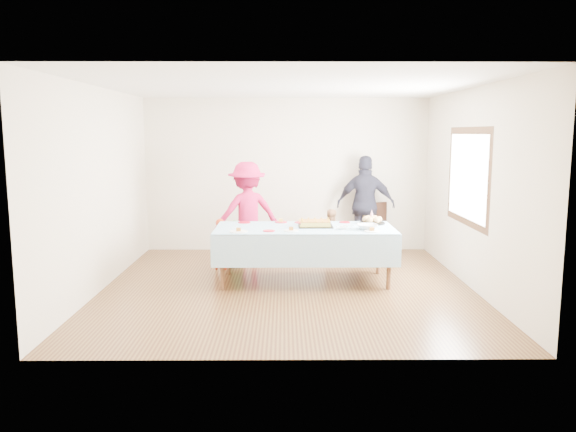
# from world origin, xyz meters

# --- Properties ---
(ground) EXTENTS (5.00, 5.00, 0.00)m
(ground) POSITION_xyz_m (0.00, 0.00, 0.00)
(ground) COLOR #442213
(ground) RESTS_ON ground
(room_walls) EXTENTS (5.04, 5.04, 2.72)m
(room_walls) POSITION_xyz_m (0.05, 0.00, 1.77)
(room_walls) COLOR beige
(room_walls) RESTS_ON ground
(party_table) EXTENTS (2.50, 1.10, 0.78)m
(party_table) POSITION_xyz_m (0.24, 0.30, 0.72)
(party_table) COLOR #54341C
(party_table) RESTS_ON ground
(birthday_cake) EXTENTS (0.48, 0.37, 0.09)m
(birthday_cake) POSITION_xyz_m (0.40, 0.37, 0.82)
(birthday_cake) COLOR black
(birthday_cake) RESTS_ON party_table
(rolls_tray) EXTENTS (0.37, 0.37, 0.11)m
(rolls_tray) POSITION_xyz_m (1.24, 0.60, 0.83)
(rolls_tray) COLOR black
(rolls_tray) RESTS_ON party_table
(punch_bowl) EXTENTS (0.29, 0.29, 0.07)m
(punch_bowl) POSITION_xyz_m (1.10, 0.13, 0.82)
(punch_bowl) COLOR silver
(punch_bowl) RESTS_ON party_table
(party_hat) EXTENTS (0.11, 0.11, 0.18)m
(party_hat) POSITION_xyz_m (1.26, 0.76, 0.87)
(party_hat) COLOR white
(party_hat) RESTS_ON party_table
(fork_pile) EXTENTS (0.24, 0.18, 0.07)m
(fork_pile) POSITION_xyz_m (0.77, 0.11, 0.81)
(fork_pile) COLOR white
(fork_pile) RESTS_ON party_table
(plate_red_far_a) EXTENTS (0.18, 0.18, 0.01)m
(plate_red_far_a) POSITION_xyz_m (-0.63, 0.70, 0.79)
(plate_red_far_a) COLOR red
(plate_red_far_a) RESTS_ON party_table
(plate_red_far_b) EXTENTS (0.18, 0.18, 0.01)m
(plate_red_far_b) POSITION_xyz_m (-0.09, 0.72, 0.79)
(plate_red_far_b) COLOR red
(plate_red_far_b) RESTS_ON party_table
(plate_red_far_c) EXTENTS (0.19, 0.19, 0.01)m
(plate_red_far_c) POSITION_xyz_m (0.20, 0.70, 0.79)
(plate_red_far_c) COLOR red
(plate_red_far_c) RESTS_ON party_table
(plate_red_far_d) EXTENTS (0.16, 0.16, 0.01)m
(plate_red_far_d) POSITION_xyz_m (0.85, 0.71, 0.79)
(plate_red_far_d) COLOR red
(plate_red_far_d) RESTS_ON party_table
(plate_red_near) EXTENTS (0.16, 0.16, 0.01)m
(plate_red_near) POSITION_xyz_m (-0.25, -0.02, 0.79)
(plate_red_near) COLOR red
(plate_red_near) RESTS_ON party_table
(plate_white_left) EXTENTS (0.24, 0.24, 0.01)m
(plate_white_left) POSITION_xyz_m (-0.65, -0.07, 0.79)
(plate_white_left) COLOR white
(plate_white_left) RESTS_ON party_table
(plate_white_mid) EXTENTS (0.20, 0.20, 0.01)m
(plate_white_mid) POSITION_xyz_m (0.05, -0.00, 0.79)
(plate_white_mid) COLOR white
(plate_white_mid) RESTS_ON party_table
(plate_white_right) EXTENTS (0.21, 0.21, 0.01)m
(plate_white_right) POSITION_xyz_m (1.14, -0.05, 0.79)
(plate_white_right) COLOR white
(plate_white_right) RESTS_ON party_table
(dining_chair) EXTENTS (0.51, 0.51, 0.89)m
(dining_chair) POSITION_xyz_m (1.64, 2.21, 0.49)
(dining_chair) COLOR black
(dining_chair) RESTS_ON ground
(toddler_left) EXTENTS (0.31, 0.22, 0.80)m
(toddler_left) POSITION_xyz_m (-1.03, 1.00, 0.40)
(toddler_left) COLOR #BE3617
(toddler_left) RESTS_ON ground
(toddler_mid) EXTENTS (0.39, 0.28, 0.75)m
(toddler_mid) POSITION_xyz_m (-0.82, 1.15, 0.37)
(toddler_mid) COLOR #2A7E41
(toddler_mid) RESTS_ON ground
(toddler_right) EXTENTS (0.43, 0.35, 0.84)m
(toddler_right) POSITION_xyz_m (0.73, 1.77, 0.42)
(toddler_right) COLOR tan
(toddler_right) RESTS_ON ground
(adult_left) EXTENTS (1.20, 0.92, 1.64)m
(adult_left) POSITION_xyz_m (-0.64, 1.48, 0.82)
(adult_left) COLOR #C0184A
(adult_left) RESTS_ON ground
(adult_right) EXTENTS (1.07, 0.61, 1.71)m
(adult_right) POSITION_xyz_m (1.38, 2.20, 0.85)
(adult_right) COLOR #2D2D3E
(adult_right) RESTS_ON ground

